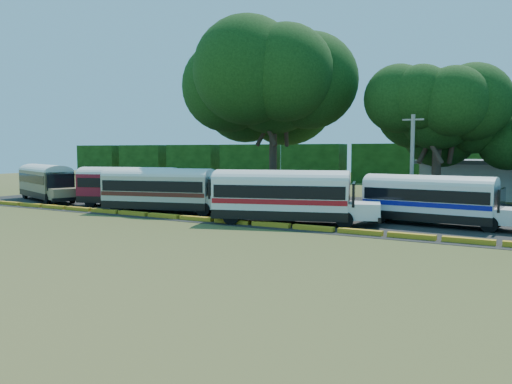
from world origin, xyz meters
The scene contains 13 objects.
ground centered at (0.00, 0.00, 0.00)m, with size 160.00×160.00×0.00m, color #324617.
asphalt_strip centered at (1.00, 12.00, 0.01)m, with size 64.00×24.00×0.02m, color black.
curb centered at (0.00, 1.00, 0.15)m, with size 53.70×0.45×0.30m.
treeline_backdrop centered at (0.00, 48.00, 3.00)m, with size 130.00×4.00×6.00m.
bus_beige centered at (-22.89, 5.25, 2.07)m, with size 11.16×6.56×3.60m.
bus_red centered at (-11.80, 5.39, 2.02)m, with size 11.03×5.71×3.53m.
bus_cream_west centered at (-6.58, 3.31, 2.03)m, with size 11.24×5.24×3.59m.
bus_cream_east centered at (0.83, 6.11, 1.95)m, with size 10.82×5.03×3.46m.
bus_white_red centered at (4.69, 2.65, 2.08)m, with size 11.53×5.80×3.69m.
bus_white_blue centered at (13.56, 6.80, 1.90)m, with size 10.43×3.40×3.37m.
tree_west centered at (-4.37, 18.58, 12.10)m, with size 14.85×14.85×17.57m.
tree_center centered at (11.73, 19.56, 8.63)m, with size 9.88×9.88×12.29m.
utility_pole centered at (11.29, 11.25, 3.97)m, with size 1.60×0.30×7.72m.
Camera 1 is at (19.39, -27.80, 5.03)m, focal length 35.00 mm.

